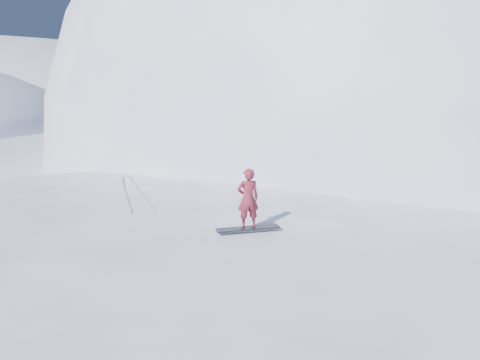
{
  "coord_description": "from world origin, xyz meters",
  "views": [
    {
      "loc": [
        0.09,
        -11.15,
        6.08
      ],
      "look_at": [
        2.53,
        0.31,
        3.5
      ],
      "focal_mm": 32.0,
      "sensor_mm": 36.0,
      "label": 1
    }
  ],
  "objects": [
    {
      "name": "snowboarder",
      "position": [
        2.53,
        -0.69,
        3.22
      ],
      "size": [
        0.6,
        0.4,
        1.59
      ],
      "primitive_type": "imported",
      "rotation": [
        0.0,
        0.0,
        3.18
      ],
      "color": "maroon",
      "rests_on": "snowboard"
    },
    {
      "name": "snowboard",
      "position": [
        2.53,
        -0.69,
        2.41
      ],
      "size": [
        1.71,
        0.39,
        0.03
      ],
      "primitive_type": "cube",
      "rotation": [
        0.0,
        0.0,
        0.04
      ],
      "color": "black",
      "rests_on": "near_ridge"
    },
    {
      "name": "peak_shoulder",
      "position": [
        10.0,
        20.0,
        0.0
      ],
      "size": [
        28.0,
        24.0,
        18.0
      ],
      "primitive_type": "ellipsoid",
      "color": "white",
      "rests_on": "ground"
    },
    {
      "name": "wind_bumps",
      "position": [
        -0.56,
        2.12,
        0.0
      ],
      "size": [
        16.0,
        14.4,
        1.0
      ],
      "color": "white",
      "rests_on": "ground"
    },
    {
      "name": "summit_peak",
      "position": [
        22.0,
        26.0,
        0.0
      ],
      "size": [
        60.0,
        56.0,
        56.0
      ],
      "primitive_type": "ellipsoid",
      "color": "white",
      "rests_on": "ground"
    },
    {
      "name": "ground",
      "position": [
        0.0,
        0.0,
        0.0
      ],
      "size": [
        400.0,
        400.0,
        0.0
      ],
      "primitive_type": "plane",
      "color": "white",
      "rests_on": "ground"
    },
    {
      "name": "board_tracks",
      "position": [
        -0.65,
        4.37,
        2.42
      ],
      "size": [
        1.44,
        5.97,
        0.04
      ],
      "color": "silver",
      "rests_on": "ground"
    },
    {
      "name": "near_ridge",
      "position": [
        1.0,
        3.0,
        0.0
      ],
      "size": [
        36.0,
        28.0,
        4.8
      ],
      "primitive_type": "ellipsoid",
      "color": "white",
      "rests_on": "ground"
    }
  ]
}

